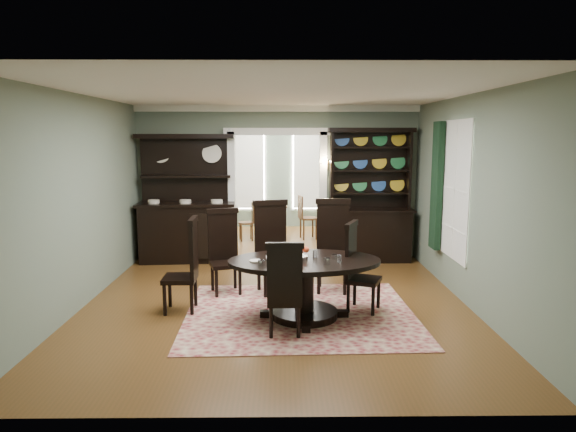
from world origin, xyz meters
name	(u,v)px	position (x,y,z in m)	size (l,w,h in m)	color
room	(275,196)	(0.00, 0.04, 1.58)	(5.51, 6.01, 3.01)	brown
parlor	(278,173)	(0.00, 5.53, 1.52)	(3.51, 3.50, 3.01)	brown
doorway_trim	(277,177)	(0.00, 3.00, 1.62)	(2.08, 0.25, 2.57)	white
right_window	(446,188)	(2.69, 0.93, 1.60)	(0.15, 1.47, 2.12)	white
wall_sconce	(326,163)	(0.95, 2.85, 1.89)	(0.27, 0.21, 0.21)	#B87B31
rug	(300,313)	(0.34, -0.38, 0.01)	(3.10, 2.72, 0.01)	maroon
dining_table	(304,277)	(0.39, -0.53, 0.56)	(2.09, 1.98, 0.80)	black
centerpiece	(299,255)	(0.31, -0.50, 0.86)	(1.22, 0.79, 0.20)	silver
chair_far_left	(224,249)	(-0.81, 0.67, 0.69)	(0.59, 0.58, 1.30)	black
chair_far_mid	(272,244)	(-0.06, 0.69, 0.75)	(0.65, 0.63, 1.43)	black
chair_far_right	(333,242)	(0.89, 0.77, 0.76)	(0.59, 0.56, 1.44)	black
chair_end_left	(188,263)	(-1.21, -0.24, 0.69)	(0.47, 0.51, 1.32)	black
chair_end_right	(357,264)	(1.13, -0.22, 0.65)	(0.58, 0.59, 1.24)	black
chair_near	(285,287)	(0.12, -1.19, 0.62)	(0.46, 0.42, 1.19)	black
sideboard	(187,217)	(-1.76, 2.71, 0.86)	(1.90, 0.79, 2.45)	black
welsh_dresser	(370,213)	(1.80, 2.72, 0.93)	(1.66, 0.63, 2.57)	black
parlor_table	(270,217)	(-0.21, 4.87, 0.51)	(0.84, 0.84, 0.78)	#552F18
parlor_chair_left	(249,220)	(-0.69, 4.67, 0.47)	(0.39, 0.38, 0.87)	#552F18
parlor_chair_right	(305,216)	(0.64, 4.83, 0.55)	(0.47, 0.45, 1.03)	#552F18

